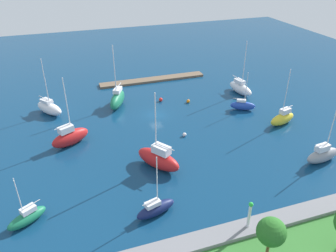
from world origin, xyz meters
The scene contains 18 objects.
water centered at (0.00, 0.00, 0.00)m, with size 160.00×160.00×0.00m, color navy.
pier_dock centered at (-4.75, -18.62, 0.27)m, with size 27.15×2.87×0.54m, color brown.
breakwater centered at (0.00, 33.91, 0.73)m, with size 56.68×2.56×1.46m, color gray.
harbor_beacon centered at (-1.24, 33.91, 3.61)m, with size 0.56×0.56×3.73m.
park_tree_mideast centered at (-0.98, 38.27, 5.02)m, with size 3.13×3.13×5.68m.
sailboat_white_lone_south centered at (-22.00, -4.30, 1.35)m, with size 3.44×7.74×12.46m.
sailboat_green_near_pier centered at (6.63, -6.67, 1.71)m, with size 5.54×8.07×13.54m.
sailboat_red_center_basin centered at (17.47, 5.93, 1.55)m, with size 7.28×5.18×12.40m.
sailboat_gray_off_beacon centered at (-20.71, 24.33, 1.32)m, with size 6.68×2.70×9.52m.
sailboat_navy_far_south centered at (8.24, 26.99, 0.96)m, with size 5.93×3.18×8.96m.
sailboat_blue_along_channel centered at (-18.10, 3.62, 1.04)m, with size 5.33×3.76×8.39m.
sailboat_yellow_mid_basin centered at (-22.25, 11.59, 1.31)m, with size 6.51×3.47×11.34m.
sailboat_white_west_end centered at (20.71, -7.70, 1.34)m, with size 6.16×7.27×11.84m.
sailboat_green_inner_mooring centered at (24.07, 23.25, 0.92)m, with size 5.33×4.13×7.28m.
sailboat_red_lone_north centered at (4.83, 17.35, 1.69)m, with size 6.62×7.96×12.76m.
mooring_buoy_red centered at (-2.92, -6.01, 0.42)m, with size 0.85×0.85×0.85m, color red.
mooring_buoy_orange centered at (-8.47, -3.32, 0.39)m, with size 0.79×0.79×0.79m, color orange.
mooring_buoy_white centered at (-2.49, 9.81, 0.36)m, with size 0.73×0.73×0.73m, color white.
Camera 1 is at (16.92, 57.71, 31.31)m, focal length 35.04 mm.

